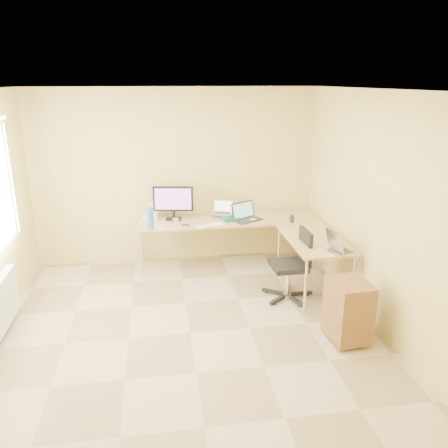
{
  "coord_description": "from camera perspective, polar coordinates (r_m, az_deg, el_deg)",
  "views": [
    {
      "loc": [
        -0.29,
        -4.37,
        2.69
      ],
      "look_at": [
        0.55,
        1.1,
        0.9
      ],
      "focal_mm": 35.91,
      "sensor_mm": 36.0,
      "label": 1
    }
  ],
  "objects": [
    {
      "name": "keyboard",
      "position": [
        6.28,
        -1.74,
        -0.19
      ],
      "size": [
        0.42,
        0.25,
        0.02
      ],
      "primitive_type": "cube",
      "rotation": [
        0.0,
        0.0,
        0.37
      ],
      "color": "white",
      "rests_on": "desk_main"
    },
    {
      "name": "laptop_return",
      "position": [
        5.49,
        14.8,
        -2.34
      ],
      "size": [
        0.41,
        0.36,
        0.23
      ],
      "primitive_type": "cube",
      "rotation": [
        0.0,
        0.0,
        1.85
      ],
      "color": "#B5B5B5",
      "rests_on": "desk_return"
    },
    {
      "name": "monitor",
      "position": [
        6.56,
        -6.47,
        2.69
      ],
      "size": [
        0.61,
        0.28,
        0.5
      ],
      "primitive_type": "cube",
      "rotation": [
        0.0,
        0.0,
        -0.17
      ],
      "color": "black",
      "rests_on": "desk_main"
    },
    {
      "name": "cd_stack",
      "position": [
        6.26,
        -4.91,
        -0.26
      ],
      "size": [
        0.15,
        0.15,
        0.03
      ],
      "primitive_type": "cylinder",
      "rotation": [
        0.0,
        0.0,
        -0.31
      ],
      "color": "silver",
      "rests_on": "desk_main"
    },
    {
      "name": "mug",
      "position": [
        6.4,
        -6.16,
        0.36
      ],
      "size": [
        0.12,
        0.12,
        0.08
      ],
      "primitive_type": "imported",
      "rotation": [
        0.0,
        0.0,
        0.41
      ],
      "color": "silver",
      "rests_on": "desk_main"
    },
    {
      "name": "laptop_center",
      "position": [
        6.66,
        -0.24,
        2.1
      ],
      "size": [
        0.36,
        0.32,
        0.19
      ],
      "primitive_type": "cube",
      "rotation": [
        0.0,
        0.0,
        -0.36
      ],
      "color": "silver",
      "rests_on": "desk_main"
    },
    {
      "name": "radiator",
      "position": [
        5.59,
        -26.23,
        -8.81
      ],
      "size": [
        0.09,
        0.8,
        0.55
      ],
      "primitive_type": "cube",
      "color": "white",
      "rests_on": "ground"
    },
    {
      "name": "ceiling",
      "position": [
        4.39,
        -5.14,
        16.67
      ],
      "size": [
        4.5,
        4.5,
        0.0
      ],
      "primitive_type": "plane",
      "rotation": [
        3.14,
        0.0,
        0.0
      ],
      "color": "white",
      "rests_on": "ground"
    },
    {
      "name": "wall_right",
      "position": [
        5.18,
        19.17,
        1.32
      ],
      "size": [
        0.0,
        4.5,
        4.5
      ],
      "primitive_type": "plane",
      "rotation": [
        1.57,
        0.0,
        -1.57
      ],
      "color": "#EAD673",
      "rests_on": "ground"
    },
    {
      "name": "laptop_black",
      "position": [
        6.51,
        3.0,
        1.56
      ],
      "size": [
        0.51,
        0.47,
        0.26
      ],
      "primitive_type": "cube",
      "rotation": [
        0.0,
        0.0,
        0.53
      ],
      "color": "#272727",
      "rests_on": "desk_main"
    },
    {
      "name": "black_cup",
      "position": [
        6.51,
        8.63,
        0.68
      ],
      "size": [
        0.08,
        0.08,
        0.11
      ],
      "primitive_type": "cylinder",
      "rotation": [
        0.0,
        0.0,
        0.41
      ],
      "color": "#292929",
      "rests_on": "desk_main"
    },
    {
      "name": "papers",
      "position": [
        6.33,
        -8.33,
        -0.31
      ],
      "size": [
        0.28,
        0.32,
        0.01
      ],
      "primitive_type": "cube",
      "rotation": [
        0.0,
        0.0,
        0.48
      ],
      "color": "silver",
      "rests_on": "desk_main"
    },
    {
      "name": "floor",
      "position": [
        5.14,
        -4.32,
        -13.68
      ],
      "size": [
        4.5,
        4.5,
        0.0
      ],
      "primitive_type": "plane",
      "color": "#C0AA8C",
      "rests_on": "ground"
    },
    {
      "name": "cabinet",
      "position": [
        5.01,
        15.52,
        -10.5
      ],
      "size": [
        0.41,
        0.5,
        0.65
      ],
      "primitive_type": "cube",
      "rotation": [
        0.0,
        0.0,
        0.08
      ],
      "color": "olive",
      "rests_on": "ground"
    },
    {
      "name": "water_bottle",
      "position": [
        6.2,
        -9.37,
        0.71
      ],
      "size": [
        0.11,
        0.11,
        0.31
      ],
      "primitive_type": "cylinder",
      "rotation": [
        0.0,
        0.0,
        0.29
      ],
      "color": "teal",
      "rests_on": "desk_main"
    },
    {
      "name": "wall_back",
      "position": [
        6.77,
        -6.12,
        5.97
      ],
      "size": [
        4.5,
        0.0,
        4.5
      ],
      "primitive_type": "plane",
      "rotation": [
        1.57,
        0.0,
        0.0
      ],
      "color": "#EAD673",
      "rests_on": "ground"
    },
    {
      "name": "desk_main",
      "position": [
        6.72,
        0.5,
        -2.33
      ],
      "size": [
        2.65,
        0.7,
        0.73
      ],
      "primitive_type": "cube",
      "color": "tan",
      "rests_on": "ground"
    },
    {
      "name": "desk_return",
      "position": [
        6.06,
        11.23,
        -5.03
      ],
      "size": [
        0.7,
        1.3,
        0.73
      ],
      "primitive_type": "cube",
      "color": "tan",
      "rests_on": "ground"
    },
    {
      "name": "mouse",
      "position": [
        6.53,
        3.68,
        0.57
      ],
      "size": [
        0.11,
        0.09,
        0.04
      ],
      "primitive_type": "ellipsoid",
      "rotation": [
        0.0,
        0.0,
        -0.3
      ],
      "color": "silver",
      "rests_on": "desk_main"
    },
    {
      "name": "book_stack",
      "position": [
        6.59,
        0.69,
        0.83
      ],
      "size": [
        0.25,
        0.32,
        0.05
      ],
      "primitive_type": "cube",
      "rotation": [
        0.0,
        0.0,
        0.11
      ],
      "color": "#16625B",
      "rests_on": "desk_main"
    },
    {
      "name": "white_box",
      "position": [
        6.71,
        -9.31,
        1.05
      ],
      "size": [
        0.27,
        0.23,
        0.08
      ],
      "primitive_type": "cube",
      "rotation": [
        0.0,
        0.0,
        -0.28
      ],
      "color": "beige",
      "rests_on": "desk_main"
    },
    {
      "name": "wall_front",
      "position": [
        2.56,
        -0.79,
        -15.04
      ],
      "size": [
        4.5,
        0.0,
        4.5
      ],
      "primitive_type": "plane",
      "rotation": [
        -1.57,
        0.0,
        0.0
      ],
      "color": "#EAD673",
      "rests_on": "ground"
    },
    {
      "name": "office_chair",
      "position": [
        5.73,
        8.22,
        -4.74
      ],
      "size": [
        0.57,
        0.57,
        0.92
      ],
      "primitive_type": "cube",
      "rotation": [
        0.0,
        0.0,
        0.03
      ],
      "color": "black",
      "rests_on": "ground"
    },
    {
      "name": "desk_fan",
      "position": [
        6.68,
        -9.03,
        1.71
      ],
      "size": [
        0.22,
        0.22,
        0.24
      ],
      "primitive_type": "cylinder",
      "rotation": [
        0.0,
        0.0,
        -0.14
      ],
      "color": "beige",
      "rests_on": "desk_main"
    }
  ]
}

